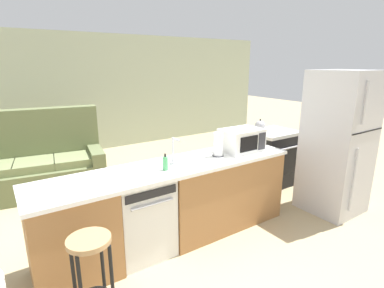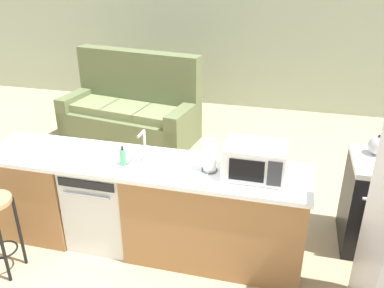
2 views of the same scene
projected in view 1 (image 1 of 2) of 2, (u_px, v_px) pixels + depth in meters
ground_plane at (162, 243)px, 3.37m from camera, size 24.00×24.00×0.00m
wall_back at (82, 94)px, 6.56m from camera, size 10.00×0.06×2.60m
kitchen_counter at (180, 204)px, 3.39m from camera, size 2.94×0.66×0.90m
dishwasher at (140, 216)px, 3.13m from camera, size 0.58×0.61×0.84m
stove_range at (271, 157)px, 4.95m from camera, size 0.76×0.68×0.90m
refrigerator at (338, 143)px, 3.95m from camera, size 0.72×0.73×1.88m
microwave at (241, 140)px, 3.71m from camera, size 0.50×0.37×0.28m
sink_faucet at (174, 153)px, 3.21m from camera, size 0.07×0.18×0.30m
paper_towel_roll at (218, 145)px, 3.50m from camera, size 0.14×0.14×0.28m
soap_bottle at (165, 163)px, 3.06m from camera, size 0.06×0.06×0.18m
kettle at (260, 126)px, 4.83m from camera, size 0.21×0.17×0.19m
bar_stool at (91, 262)px, 2.22m from camera, size 0.32×0.32×0.74m
couch at (36, 166)px, 4.71m from camera, size 2.11×1.20×1.27m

